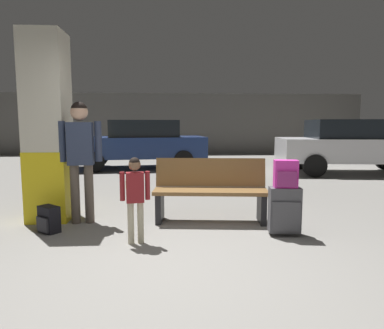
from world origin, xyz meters
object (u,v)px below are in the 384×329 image
structural_pillar (48,129)px  adult (81,149)px  backpack_dark_floor (49,219)px  parked_car_side (352,145)px  parked_car_far (140,143)px  suitcase (285,210)px  backpack_bright (286,174)px  bench (210,190)px  child (135,191)px

structural_pillar → adult: 0.62m
backpack_dark_floor → parked_car_side: size_ratio=0.08×
parked_car_far → structural_pillar: bearing=-97.5°
parked_car_far → adult: bearing=-92.5°
suitcase → adult: bearing=165.0°
backpack_bright → bench: bearing=139.7°
structural_pillar → backpack_dark_floor: size_ratio=7.82×
backpack_bright → child: child is taller
backpack_dark_floor → parked_car_far: 6.61m
backpack_bright → child: 1.83m
parked_car_side → structural_pillar: bearing=-147.6°
suitcase → backpack_bright: bearing=-116.9°
structural_pillar → parked_car_side: bearing=32.4°
adult → suitcase: bearing=-15.0°
backpack_bright → adult: 2.75m
structural_pillar → backpack_bright: (3.15, -0.93, -0.55)m
bench → suitcase: bench is taller
backpack_bright → parked_car_side: size_ratio=0.08×
structural_pillar → child: 1.87m
bench → adult: (-1.80, -0.01, 0.60)m
backpack_bright → backpack_dark_floor: bearing=174.2°
parked_car_side → parked_car_far: (-6.07, 1.58, 0.00)m
backpack_dark_floor → adult: bearing=50.7°
adult → bench: bearing=0.3°
child → adult: adult is taller
suitcase → backpack_bright: size_ratio=1.78×
backpack_bright → parked_car_far: size_ratio=0.08×
suitcase → parked_car_far: (-2.37, 6.85, 0.48)m
adult → structural_pillar: bearing=155.9°
suitcase → child: 1.85m
backpack_bright → parked_car_far: 7.25m
backpack_dark_floor → parked_car_far: parked_car_far is taller
bench → parked_car_side: 6.45m
parked_car_side → suitcase: bearing=-125.1°
backpack_dark_floor → backpack_bright: bearing=-5.8°
structural_pillar → backpack_dark_floor: 1.32m
adult → parked_car_far: adult is taller
backpack_bright → parked_car_side: parked_car_side is taller
adult → backpack_dark_floor: (-0.33, -0.40, -0.87)m
child → adult: (-0.83, 0.89, 0.42)m
adult → parked_car_far: 6.15m
suitcase → adult: size_ratio=0.36×
bench → backpack_bright: (0.84, -0.72, 0.33)m
bench → child: (-0.98, -0.90, 0.18)m
suitcase → parked_car_side: bearing=54.9°
parked_car_side → bench: bearing=-134.9°
bench → parked_car_far: (-1.53, 6.13, 0.36)m
child → parked_car_far: parked_car_far is taller
structural_pillar → bench: structural_pillar is taller
adult → backpack_dark_floor: bearing=-129.3°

